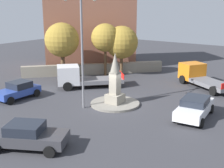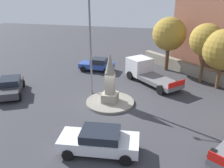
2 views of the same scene
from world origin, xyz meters
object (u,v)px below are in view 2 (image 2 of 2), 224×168
(car_dark_grey_approaching, at_px, (10,86))
(tree_far_corner, at_px, (206,40))
(truck_white_far_side, at_px, (146,71))
(car_blue_near_island, at_px, (97,64))
(tree_near_wall, at_px, (169,34))
(tree_mid_cluster, at_px, (223,50))
(car_white_parked_left, at_px, (99,141))
(monument, at_px, (110,82))
(streetlamp, at_px, (90,35))

(car_dark_grey_approaching, bearing_deg, tree_far_corner, -156.97)
(car_dark_grey_approaching, xyz_separation_m, truck_white_far_side, (-11.12, -6.04, 0.28))
(car_blue_near_island, distance_m, truck_white_far_side, 5.98)
(tree_near_wall, height_order, tree_mid_cluster, tree_near_wall)
(car_white_parked_left, xyz_separation_m, tree_near_wall, (-3.16, -15.87, 3.30))
(monument, height_order, tree_mid_cluster, tree_mid_cluster)
(streetlamp, xyz_separation_m, tree_mid_cluster, (-10.93, -3.86, -1.48))
(tree_near_wall, relative_size, tree_mid_cluster, 1.08)
(streetlamp, relative_size, tree_mid_cluster, 1.57)
(car_white_parked_left, height_order, tree_far_corner, tree_far_corner)
(car_dark_grey_approaching, distance_m, car_white_parked_left, 11.42)
(car_blue_near_island, relative_size, truck_white_far_side, 0.65)
(streetlamp, relative_size, tree_near_wall, 1.45)
(truck_white_far_side, bearing_deg, car_white_parked_left, 83.89)
(monument, height_order, tree_far_corner, tree_far_corner)
(monument, height_order, car_dark_grey_approaching, monument)
(streetlamp, bearing_deg, tree_near_wall, -126.90)
(tree_near_wall, xyz_separation_m, tree_mid_cluster, (-4.76, 4.35, -0.40))
(monument, relative_size, car_dark_grey_approaching, 0.86)
(car_dark_grey_approaching, height_order, car_blue_near_island, car_dark_grey_approaching)
(streetlamp, relative_size, truck_white_far_side, 1.45)
(car_blue_near_island, xyz_separation_m, tree_mid_cluster, (-12.32, 2.20, 2.93))
(car_dark_grey_approaching, distance_m, tree_near_wall, 16.80)
(car_blue_near_island, distance_m, car_white_parked_left, 14.41)
(car_dark_grey_approaching, distance_m, tree_far_corner, 18.18)
(streetlamp, xyz_separation_m, tree_far_corner, (-9.57, -5.10, -0.94))
(truck_white_far_side, bearing_deg, monument, 68.59)
(truck_white_far_side, bearing_deg, streetlamp, 44.23)
(car_dark_grey_approaching, bearing_deg, car_blue_near_island, -124.48)
(tree_mid_cluster, relative_size, tree_far_corner, 0.95)
(tree_near_wall, height_order, tree_far_corner, tree_near_wall)
(tree_near_wall, bearing_deg, car_white_parked_left, 78.73)
(car_blue_near_island, distance_m, tree_near_wall, 8.53)
(monument, height_order, streetlamp, streetlamp)
(car_dark_grey_approaching, height_order, tree_mid_cluster, tree_mid_cluster)
(car_white_parked_left, relative_size, tree_mid_cluster, 0.84)
(streetlamp, distance_m, car_white_parked_left, 9.32)
(car_white_parked_left, bearing_deg, car_dark_grey_approaching, -30.38)
(monument, height_order, truck_white_far_side, monument)
(tree_mid_cluster, height_order, tree_far_corner, tree_far_corner)
(monument, distance_m, car_blue_near_island, 8.40)
(truck_white_far_side, relative_size, tree_near_wall, 1.00)
(car_white_parked_left, bearing_deg, car_blue_near_island, -72.26)
(monument, distance_m, car_dark_grey_approaching, 8.96)
(car_blue_near_island, relative_size, car_white_parked_left, 0.83)
(tree_mid_cluster, bearing_deg, monument, 31.21)
(streetlamp, height_order, car_white_parked_left, streetlamp)
(car_white_parked_left, xyz_separation_m, tree_mid_cluster, (-7.93, -11.52, 2.89))
(streetlamp, height_order, tree_mid_cluster, streetlamp)
(tree_near_wall, bearing_deg, car_dark_grey_approaching, 37.80)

